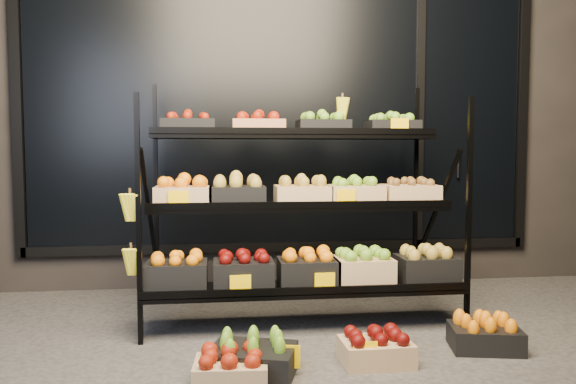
{
  "coord_description": "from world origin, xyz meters",
  "views": [
    {
      "loc": [
        -0.56,
        -3.2,
        1.15
      ],
      "look_at": [
        -0.09,
        0.55,
        0.88
      ],
      "focal_mm": 35.0,
      "sensor_mm": 36.0,
      "label": 1
    }
  ],
  "objects": [
    {
      "name": "ground",
      "position": [
        0.0,
        0.0,
        0.0
      ],
      "size": [
        24.0,
        24.0,
        0.0
      ],
      "primitive_type": "plane",
      "color": "#514F4C",
      "rests_on": "ground"
    },
    {
      "name": "building",
      "position": [
        0.0,
        2.59,
        1.75
      ],
      "size": [
        6.0,
        2.08,
        3.5
      ],
      "color": "#2D2826",
      "rests_on": "ground"
    },
    {
      "name": "display_rack",
      "position": [
        -0.01,
        0.6,
        0.79
      ],
      "size": [
        2.18,
        1.02,
        1.67
      ],
      "color": "black",
      "rests_on": "ground"
    },
    {
      "name": "tag_floor_a",
      "position": [
        -0.21,
        -0.4,
        0.06
      ],
      "size": [
        0.13,
        0.01,
        0.12
      ],
      "primitive_type": "cube",
      "color": "#FFC600",
      "rests_on": "ground"
    },
    {
      "name": "tag_floor_b",
      "position": [
        0.2,
        -0.4,
        0.06
      ],
      "size": [
        0.13,
        0.01,
        0.12
      ],
      "primitive_type": "cube",
      "color": "#FFC600",
      "rests_on": "ground"
    },
    {
      "name": "floor_crate_left",
      "position": [
        -0.5,
        -0.48,
        0.09
      ],
      "size": [
        0.38,
        0.29,
        0.19
      ],
      "rotation": [
        0.0,
        0.0,
        -0.07
      ],
      "color": "tan",
      "rests_on": "ground"
    },
    {
      "name": "floor_crate_midleft",
      "position": [
        -0.39,
        -0.37,
        0.1
      ],
      "size": [
        0.5,
        0.43,
        0.21
      ],
      "rotation": [
        0.0,
        0.0,
        -0.29
      ],
      "color": "black",
      "rests_on": "ground"
    },
    {
      "name": "floor_crate_midright",
      "position": [
        0.29,
        -0.29,
        0.09
      ],
      "size": [
        0.38,
        0.29,
        0.19
      ],
      "rotation": [
        0.0,
        0.0,
        0.03
      ],
      "color": "tan",
      "rests_on": "ground"
    },
    {
      "name": "floor_crate_right",
      "position": [
        0.98,
        -0.16,
        0.09
      ],
      "size": [
        0.44,
        0.36,
        0.2
      ],
      "rotation": [
        0.0,
        0.0,
        -0.21
      ],
      "color": "black",
      "rests_on": "ground"
    }
  ]
}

